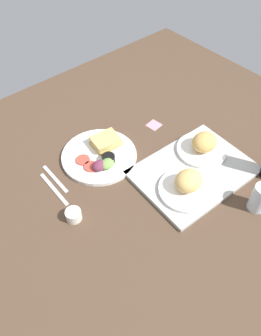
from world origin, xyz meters
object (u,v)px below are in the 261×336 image
(knife, at_px, (54,189))
(bread_plate_near, at_px, (203,146))
(plate_with_salad, at_px, (101,154))
(drinking_glass, at_px, (260,198))
(fork, at_px, (55,179))
(bread_plate_far, at_px, (187,185))
(sticky_note, at_px, (154,125))
(espresso_cup, at_px, (74,215))
(serving_tray, at_px, (194,171))

(knife, bearing_deg, bread_plate_near, 68.07)
(plate_with_salad, bearing_deg, drinking_glass, 116.03)
(plate_with_salad, relative_size, fork, 1.81)
(bread_plate_far, distance_m, plate_with_salad, 0.38)
(knife, bearing_deg, sticky_note, 92.94)
(espresso_cup, height_order, knife, espresso_cup)
(bread_plate_near, xyz_separation_m, espresso_cup, (0.58, -0.08, -0.03))
(plate_with_salad, bearing_deg, serving_tray, 126.63)
(sticky_note, bearing_deg, espresso_cup, 17.62)
(plate_with_salad, relative_size, drinking_glass, 2.69)
(espresso_cup, relative_size, knife, 0.29)
(drinking_glass, height_order, knife, drinking_glass)
(serving_tray, xyz_separation_m, sticky_note, (-0.08, -0.31, -0.01))
(drinking_glass, bearing_deg, bread_plate_near, -100.15)
(serving_tray, height_order, fork, serving_tray)
(espresso_cup, xyz_separation_m, fork, (-0.04, -0.20, -0.02))
(sticky_note, bearing_deg, drinking_glass, 87.20)
(bread_plate_near, distance_m, fork, 0.60)
(fork, bearing_deg, bread_plate_far, 42.34)
(bread_plate_far, height_order, sticky_note, bread_plate_far)
(espresso_cup, bearing_deg, bread_plate_near, 171.93)
(bread_plate_far, relative_size, sticky_note, 3.66)
(serving_tray, distance_m, knife, 0.54)
(fork, height_order, knife, same)
(plate_with_salad, bearing_deg, sticky_note, -179.60)
(serving_tray, height_order, sticky_note, serving_tray)
(fork, relative_size, sticky_note, 3.04)
(plate_with_salad, relative_size, sticky_note, 5.49)
(fork, bearing_deg, knife, -36.42)
(espresso_cup, bearing_deg, drinking_glass, 143.53)
(plate_with_salad, xyz_separation_m, sticky_note, (-0.30, -0.00, -0.02))
(drinking_glass, distance_m, espresso_cup, 0.65)
(bread_plate_near, height_order, sticky_note, bread_plate_near)
(fork, bearing_deg, espresso_cup, -12.10)
(serving_tray, relative_size, fork, 2.65)
(serving_tray, bearing_deg, knife, -31.91)
(serving_tray, height_order, espresso_cup, espresso_cup)
(bread_plate_far, xyz_separation_m, espresso_cup, (0.38, -0.18, -0.03))
(plate_with_salad, bearing_deg, fork, -6.64)
(bread_plate_near, height_order, espresso_cup, bread_plate_near)
(plate_with_salad, height_order, drinking_glass, drinking_glass)
(bread_plate_near, height_order, bread_plate_far, same)
(drinking_glass, height_order, sticky_note, drinking_glass)
(serving_tray, relative_size, drinking_glass, 3.94)
(fork, relative_size, knife, 0.89)
(serving_tray, relative_size, espresso_cup, 8.04)
(bread_plate_near, distance_m, drinking_glass, 0.31)
(bread_plate_far, distance_m, drinking_glass, 0.25)
(drinking_glass, bearing_deg, knife, -46.85)
(serving_tray, xyz_separation_m, plate_with_salad, (0.23, -0.30, 0.01))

